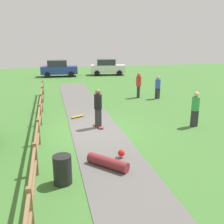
{
  "coord_description": "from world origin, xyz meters",
  "views": [
    {
      "loc": [
        -1.98,
        -11.67,
        4.22
      ],
      "look_at": [
        0.69,
        -0.61,
        1.0
      ],
      "focal_mm": 41.1,
      "sensor_mm": 36.0,
      "label": 1
    }
  ],
  "objects_px": {
    "bystander_green": "(195,107)",
    "parked_car_white": "(107,67)",
    "trash_bin": "(62,170)",
    "skateboard_loose": "(78,116)",
    "bystander_blue": "(158,86)",
    "parked_car_blue": "(59,68)",
    "skater_riding": "(98,106)",
    "skater_fallen": "(109,161)",
    "bystander_red": "(139,84)"
  },
  "relations": [
    {
      "from": "parked_car_white",
      "to": "parked_car_blue",
      "type": "bearing_deg",
      "value": -179.95
    },
    {
      "from": "bystander_blue",
      "to": "parked_car_white",
      "type": "xyz_separation_m",
      "value": [
        -0.7,
        13.81,
        0.03
      ]
    },
    {
      "from": "bystander_green",
      "to": "parked_car_blue",
      "type": "distance_m",
      "value": 20.92
    },
    {
      "from": "bystander_blue",
      "to": "skater_fallen",
      "type": "bearing_deg",
      "value": -121.71
    },
    {
      "from": "bystander_green",
      "to": "bystander_blue",
      "type": "xyz_separation_m",
      "value": [
        0.71,
        6.27,
        -0.06
      ]
    },
    {
      "from": "parked_car_blue",
      "to": "skateboard_loose",
      "type": "bearing_deg",
      "value": -88.92
    },
    {
      "from": "bystander_green",
      "to": "skater_riding",
      "type": "bearing_deg",
      "value": 169.15
    },
    {
      "from": "trash_bin",
      "to": "bystander_blue",
      "type": "relative_size",
      "value": 0.53
    },
    {
      "from": "bystander_blue",
      "to": "parked_car_blue",
      "type": "relative_size",
      "value": 0.39
    },
    {
      "from": "bystander_red",
      "to": "parked_car_white",
      "type": "relative_size",
      "value": 0.42
    },
    {
      "from": "bystander_green",
      "to": "bystander_blue",
      "type": "height_order",
      "value": "bystander_green"
    },
    {
      "from": "trash_bin",
      "to": "bystander_green",
      "type": "height_order",
      "value": "bystander_green"
    },
    {
      "from": "skater_riding",
      "to": "bystander_blue",
      "type": "bearing_deg",
      "value": 44.58
    },
    {
      "from": "skateboard_loose",
      "to": "bystander_blue",
      "type": "bearing_deg",
      "value": 28.83
    },
    {
      "from": "skateboard_loose",
      "to": "trash_bin",
      "type": "bearing_deg",
      "value": -99.98
    },
    {
      "from": "skater_fallen",
      "to": "parked_car_blue",
      "type": "xyz_separation_m",
      "value": [
        -0.74,
        23.26,
        0.76
      ]
    },
    {
      "from": "bystander_blue",
      "to": "parked_car_white",
      "type": "height_order",
      "value": "parked_car_white"
    },
    {
      "from": "parked_car_white",
      "to": "trash_bin",
      "type": "bearing_deg",
      "value": -105.69
    },
    {
      "from": "skater_fallen",
      "to": "parked_car_white",
      "type": "xyz_separation_m",
      "value": [
        5.14,
        23.27,
        0.76
      ]
    },
    {
      "from": "skater_fallen",
      "to": "skateboard_loose",
      "type": "bearing_deg",
      "value": 93.91
    },
    {
      "from": "trash_bin",
      "to": "parked_car_white",
      "type": "relative_size",
      "value": 0.2
    },
    {
      "from": "bystander_green",
      "to": "skater_fallen",
      "type": "bearing_deg",
      "value": -148.21
    },
    {
      "from": "skater_fallen",
      "to": "parked_car_white",
      "type": "height_order",
      "value": "parked_car_white"
    },
    {
      "from": "bystander_blue",
      "to": "parked_car_white",
      "type": "bearing_deg",
      "value": 92.91
    },
    {
      "from": "trash_bin",
      "to": "bystander_red",
      "type": "bearing_deg",
      "value": 60.25
    },
    {
      "from": "skateboard_loose",
      "to": "bystander_red",
      "type": "distance_m",
      "value": 6.57
    },
    {
      "from": "skater_riding",
      "to": "parked_car_white",
      "type": "relative_size",
      "value": 0.44
    },
    {
      "from": "skater_riding",
      "to": "parked_car_white",
      "type": "distance_m",
      "value": 19.75
    },
    {
      "from": "bystander_red",
      "to": "skater_fallen",
      "type": "bearing_deg",
      "value": -114.38
    },
    {
      "from": "skater_fallen",
      "to": "parked_car_blue",
      "type": "height_order",
      "value": "parked_car_blue"
    },
    {
      "from": "skater_fallen",
      "to": "bystander_red",
      "type": "height_order",
      "value": "bystander_red"
    },
    {
      "from": "skateboard_loose",
      "to": "bystander_blue",
      "type": "xyz_separation_m",
      "value": [
        6.25,
        3.44,
        0.84
      ]
    },
    {
      "from": "bystander_red",
      "to": "bystander_green",
      "type": "distance_m",
      "value": 6.99
    },
    {
      "from": "bystander_red",
      "to": "bystander_green",
      "type": "xyz_separation_m",
      "value": [
        0.53,
        -6.97,
        -0.06
      ]
    },
    {
      "from": "trash_bin",
      "to": "parked_car_blue",
      "type": "bearing_deg",
      "value": 87.96
    },
    {
      "from": "parked_car_blue",
      "to": "bystander_green",
      "type": "bearing_deg",
      "value": -73.7
    },
    {
      "from": "skater_riding",
      "to": "skateboard_loose",
      "type": "height_order",
      "value": "skater_riding"
    },
    {
      "from": "bystander_red",
      "to": "bystander_green",
      "type": "relative_size",
      "value": 1.05
    },
    {
      "from": "bystander_red",
      "to": "parked_car_blue",
      "type": "relative_size",
      "value": 0.44
    },
    {
      "from": "bystander_blue",
      "to": "parked_car_blue",
      "type": "bearing_deg",
      "value": 115.47
    },
    {
      "from": "trash_bin",
      "to": "parked_car_white",
      "type": "distance_m",
      "value": 24.88
    },
    {
      "from": "bystander_red",
      "to": "bystander_blue",
      "type": "height_order",
      "value": "bystander_red"
    },
    {
      "from": "skater_fallen",
      "to": "bystander_green",
      "type": "xyz_separation_m",
      "value": [
        5.13,
        3.18,
        0.78
      ]
    },
    {
      "from": "bystander_green",
      "to": "parked_car_white",
      "type": "distance_m",
      "value": 20.08
    },
    {
      "from": "trash_bin",
      "to": "skateboard_loose",
      "type": "bearing_deg",
      "value": 80.02
    },
    {
      "from": "bystander_green",
      "to": "bystander_blue",
      "type": "distance_m",
      "value": 6.31
    },
    {
      "from": "trash_bin",
      "to": "skateboard_loose",
      "type": "xyz_separation_m",
      "value": [
        1.18,
        6.69,
        -0.36
      ]
    },
    {
      "from": "skater_fallen",
      "to": "trash_bin",
      "type": "bearing_deg",
      "value": -156.84
    },
    {
      "from": "trash_bin",
      "to": "skater_riding",
      "type": "xyz_separation_m",
      "value": [
        1.99,
        4.77,
        0.66
      ]
    },
    {
      "from": "skater_riding",
      "to": "bystander_green",
      "type": "xyz_separation_m",
      "value": [
        4.74,
        -0.91,
        -0.12
      ]
    }
  ]
}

